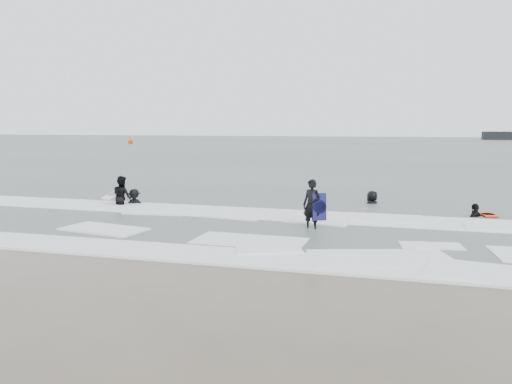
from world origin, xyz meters
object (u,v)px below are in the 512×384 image
(surfer_right_far, at_px, (372,204))
(surfer_wading, at_px, (122,206))
(buoy, at_px, (130,142))
(surfer_breaker, at_px, (134,205))
(surfer_centre, at_px, (311,230))
(surfer_right_near, at_px, (475,218))

(surfer_right_far, bearing_deg, surfer_wading, -31.78)
(surfer_right_far, distance_m, buoy, 85.62)
(surfer_right_far, xyz_separation_m, buoy, (-52.44, 67.68, 0.42))
(surfer_breaker, bearing_deg, surfer_wading, -170.56)
(surfer_breaker, distance_m, surfer_right_far, 11.02)
(surfer_centre, xyz_separation_m, surfer_right_near, (5.85, 4.24, 0.00))
(surfer_centre, height_order, surfer_wading, surfer_wading)
(surfer_centre, xyz_separation_m, surfer_right_far, (1.70, 6.52, 0.00))
(surfer_breaker, height_order, surfer_right_near, surfer_right_near)
(surfer_breaker, xyz_separation_m, buoy, (-41.95, 71.07, 0.42))
(surfer_wading, height_order, surfer_right_near, surfer_wading)
(surfer_breaker, distance_m, surfer_right_near, 14.68)
(surfer_centre, height_order, buoy, buoy)
(surfer_wading, height_order, buoy, buoy)
(surfer_breaker, bearing_deg, buoy, 91.86)
(surfer_centre, height_order, surfer_right_near, surfer_centre)
(surfer_wading, bearing_deg, surfer_right_near, -145.11)
(buoy, bearing_deg, surfer_wading, -59.82)
(surfer_breaker, height_order, buoy, buoy)
(surfer_centre, relative_size, surfer_right_far, 1.02)
(surfer_wading, height_order, surfer_right_far, surfer_wading)
(surfer_centre, relative_size, surfer_right_near, 1.05)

